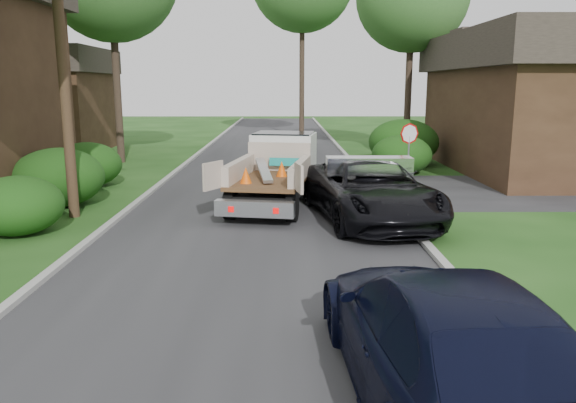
# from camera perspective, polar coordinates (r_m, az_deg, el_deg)

# --- Properties ---
(ground) EXTENTS (120.00, 120.00, 0.00)m
(ground) POSITION_cam_1_polar(r_m,az_deg,el_deg) (11.82, -3.74, -7.06)
(ground) COLOR #1A4212
(ground) RESTS_ON ground
(road) EXTENTS (8.00, 90.00, 0.02)m
(road) POSITION_cam_1_polar(r_m,az_deg,el_deg) (21.52, -2.25, 1.55)
(road) COLOR #28282B
(road) RESTS_ON ground
(curb_left) EXTENTS (0.20, 90.00, 0.12)m
(curb_left) POSITION_cam_1_polar(r_m,az_deg,el_deg) (22.02, -12.98, 1.64)
(curb_left) COLOR #9E9E99
(curb_left) RESTS_ON ground
(curb_right) EXTENTS (0.20, 90.00, 0.12)m
(curb_right) POSITION_cam_1_polar(r_m,az_deg,el_deg) (21.77, 8.60, 1.69)
(curb_right) COLOR #9E9E99
(curb_right) RESTS_ON ground
(stop_sign) EXTENTS (0.71, 0.32, 2.48)m
(stop_sign) POSITION_cam_1_polar(r_m,az_deg,el_deg) (20.77, 12.19, 5.87)
(stop_sign) COLOR slate
(stop_sign) RESTS_ON ground
(utility_pole) EXTENTS (2.42, 1.25, 10.00)m
(utility_pole) POSITION_cam_1_polar(r_m,az_deg,el_deg) (17.34, -22.09, 15.44)
(utility_pole) COLOR #382619
(utility_pole) RESTS_ON ground
(house_left_far) EXTENTS (7.56, 7.56, 6.00)m
(house_left_far) POSITION_cam_1_polar(r_m,az_deg,el_deg) (36.08, -23.94, 9.54)
(house_left_far) COLOR #372216
(house_left_far) RESTS_ON ground
(house_right) EXTENTS (9.72, 12.96, 6.20)m
(house_right) POSITION_cam_1_polar(r_m,az_deg,el_deg) (28.03, 25.99, 9.24)
(house_right) COLOR #372216
(house_right) RESTS_ON ground
(hedge_left_a) EXTENTS (2.34, 2.34, 1.53)m
(hedge_left_a) POSITION_cam_1_polar(r_m,az_deg,el_deg) (16.04, -25.83, -0.37)
(hedge_left_a) COLOR #0E3E0E
(hedge_left_a) RESTS_ON ground
(hedge_left_b) EXTENTS (2.86, 2.86, 1.87)m
(hedge_left_b) POSITION_cam_1_polar(r_m,az_deg,el_deg) (19.28, -22.32, 2.29)
(hedge_left_b) COLOR #0E3E0E
(hedge_left_b) RESTS_ON ground
(hedge_left_c) EXTENTS (2.60, 2.60, 1.70)m
(hedge_left_c) POSITION_cam_1_polar(r_m,az_deg,el_deg) (22.64, -19.77, 3.54)
(hedge_left_c) COLOR #0E3E0E
(hedge_left_c) RESTS_ON ground
(hedge_right_a) EXTENTS (2.60, 2.60, 1.70)m
(hedge_right_a) POSITION_cam_1_polar(r_m,az_deg,el_deg) (24.88, 11.47, 4.67)
(hedge_right_a) COLOR #0E3E0E
(hedge_right_a) RESTS_ON ground
(hedge_right_b) EXTENTS (3.38, 3.38, 2.21)m
(hedge_right_b) POSITION_cam_1_polar(r_m,az_deg,el_deg) (27.92, 11.65, 5.94)
(hedge_right_b) COLOR #0E3E0E
(hedge_right_b) RESTS_ON ground
(flatbed_truck) EXTENTS (3.36, 6.14, 2.21)m
(flatbed_truck) POSITION_cam_1_polar(r_m,az_deg,el_deg) (18.59, -0.98, 3.68)
(flatbed_truck) COLOR black
(flatbed_truck) RESTS_ON ground
(black_pickup) EXTENTS (3.81, 6.61, 1.74)m
(black_pickup) POSITION_cam_1_polar(r_m,az_deg,el_deg) (16.13, 8.37, 1.12)
(black_pickup) COLOR black
(black_pickup) RESTS_ON ground
(navy_suv) EXTENTS (2.72, 5.96, 1.69)m
(navy_suv) POSITION_cam_1_polar(r_m,az_deg,el_deg) (7.11, 15.72, -13.28)
(navy_suv) COLOR black
(navy_suv) RESTS_ON ground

